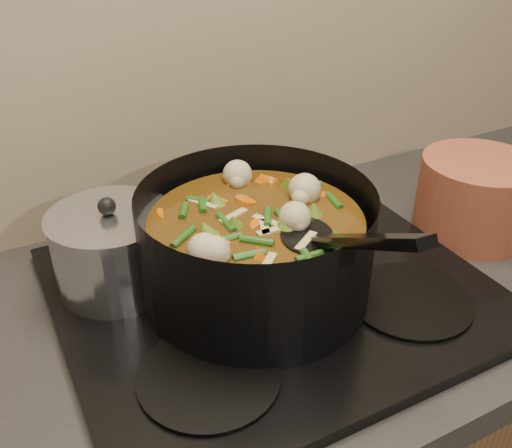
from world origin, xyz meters
name	(u,v)px	position (x,y,z in m)	size (l,w,h in m)	color
stovetop	(271,289)	(0.00, 1.93, 0.92)	(0.62, 0.54, 0.03)	black
stockpot	(256,248)	(-0.03, 1.93, 1.01)	(0.41, 0.49, 0.25)	black
saucepan	(113,249)	(-0.20, 2.04, 0.99)	(0.18, 0.18, 0.15)	silver
terracotta_crock	(475,197)	(0.41, 1.93, 0.98)	(0.20, 0.20, 0.14)	#9A4432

